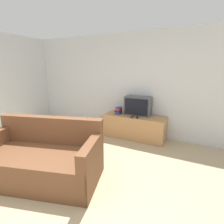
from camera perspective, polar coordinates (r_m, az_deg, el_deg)
ground_plane at (r=2.70m, az=-20.66°, el=-27.42°), size 14.00×14.00×0.00m
wall_back at (r=4.62m, az=6.53°, el=8.67°), size 9.00×0.06×2.60m
tv_stand at (r=4.48m, az=7.30°, el=-4.80°), size 1.53×0.52×0.58m
television at (r=4.42m, az=8.46°, el=2.04°), size 0.66×0.30×0.47m
couch at (r=3.12m, az=-21.66°, el=-14.31°), size 2.00×1.39×0.94m
book_stack at (r=4.51m, az=2.16°, el=0.45°), size 0.16×0.21×0.18m
remote_on_stand at (r=4.25m, az=6.60°, el=-1.54°), size 0.04×0.19×0.02m
remote_secondary at (r=4.21m, az=8.25°, el=-1.75°), size 0.10×0.20×0.02m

